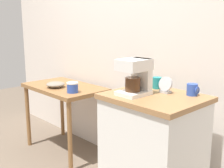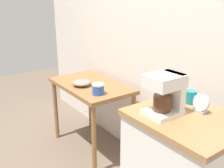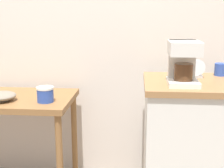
% 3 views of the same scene
% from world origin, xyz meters
% --- Properties ---
extents(back_wall, '(4.40, 0.10, 2.80)m').
position_xyz_m(back_wall, '(0.10, 0.43, 1.40)').
color(back_wall, silver).
rests_on(back_wall, ground_plane).
extents(wooden_table, '(0.91, 0.54, 0.74)m').
position_xyz_m(wooden_table, '(-0.56, 0.05, 0.64)').
color(wooden_table, olive).
rests_on(wooden_table, ground_plane).
extents(kitchen_counter, '(0.67, 0.57, 0.89)m').
position_xyz_m(kitchen_counter, '(0.73, -0.03, 0.45)').
color(kitchen_counter, white).
rests_on(kitchen_counter, ground_plane).
extents(bowl_stoneware, '(0.19, 0.19, 0.06)m').
position_xyz_m(bowl_stoneware, '(-0.55, -0.06, 0.77)').
color(bowl_stoneware, gray).
rests_on(bowl_stoneware, wooden_table).
extents(canister_enamel, '(0.11, 0.11, 0.10)m').
position_xyz_m(canister_enamel, '(-0.25, -0.06, 0.79)').
color(canister_enamel, '#2D4CAD').
rests_on(canister_enamel, wooden_table).
extents(coffee_maker, '(0.18, 0.22, 0.26)m').
position_xyz_m(coffee_maker, '(0.62, -0.12, 1.04)').
color(coffee_maker, white).
rests_on(coffee_maker, kitchen_counter).
extents(mug_blue, '(0.08, 0.08, 0.08)m').
position_xyz_m(mug_blue, '(0.91, 0.16, 0.94)').
color(mug_blue, '#2D4CAD').
rests_on(mug_blue, kitchen_counter).
extents(mug_dark_teal, '(0.08, 0.07, 0.09)m').
position_xyz_m(mug_dark_teal, '(0.61, 0.15, 0.94)').
color(mug_dark_teal, teal).
rests_on(mug_dark_teal, kitchen_counter).
extents(table_clock, '(0.11, 0.06, 0.12)m').
position_xyz_m(table_clock, '(0.74, 0.08, 0.95)').
color(table_clock, '#B2B5BA').
rests_on(table_clock, kitchen_counter).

